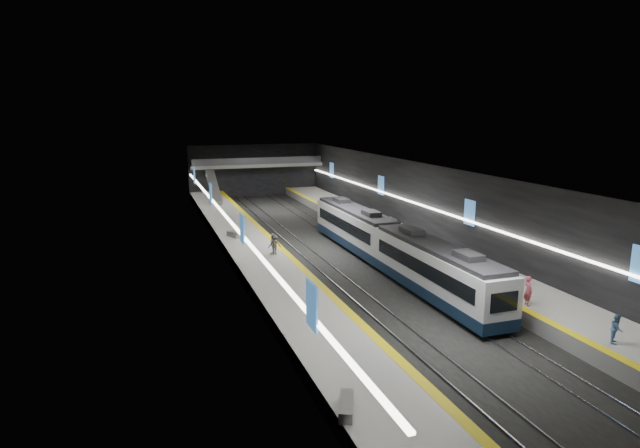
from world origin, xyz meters
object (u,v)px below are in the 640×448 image
object	(u,v)px
bench_right_far	(392,220)
passenger_left_b	(275,245)
escalator	(214,187)
bench_left_far	(234,235)
train	(389,244)
bench_left_near	(346,406)
passenger_left_a	(273,244)
passenger_right_a	(528,291)
passenger_right_b	(617,329)

from	to	relation	value
bench_right_far	passenger_left_b	size ratio (longest dim) A/B	0.93
escalator	bench_left_far	bearing A→B (deg)	-92.87
train	bench_right_far	distance (m)	15.28
escalator	bench_left_near	world-z (taller)	escalator
escalator	passenger_left_a	size ratio (longest dim) A/B	4.41
passenger_left_a	escalator	bearing A→B (deg)	176.96
bench_left_near	passenger_left_a	world-z (taller)	passenger_left_a
escalator	bench_left_near	bearing A→B (deg)	-92.11
train	bench_right_far	size ratio (longest dim) A/B	18.71
escalator	passenger_left_a	world-z (taller)	escalator
bench_left_far	bench_left_near	bearing A→B (deg)	-112.04
bench_left_near	passenger_left_b	world-z (taller)	passenger_left_b
train	passenger_right_a	distance (m)	13.42
bench_left_far	passenger_left_a	size ratio (longest dim) A/B	1.05
train	bench_right_far	bearing A→B (deg)	62.66
escalator	passenger_left_b	bearing A→B (deg)	-87.77
escalator	passenger_right_a	size ratio (longest dim) A/B	4.11
train	passenger_left_b	size ratio (longest dim) A/B	17.38
bench_left_far	passenger_right_a	bearing A→B (deg)	-79.98
bench_left_far	passenger_left_a	bearing A→B (deg)	-94.41
bench_right_far	passenger_right_a	world-z (taller)	passenger_right_a
passenger_right_a	passenger_left_b	distance (m)	21.07
passenger_right_b	passenger_left_a	distance (m)	26.76
train	passenger_left_a	xyz separation A→B (m)	(-8.98, 4.27, -0.29)
passenger_right_b	passenger_left_a	size ratio (longest dim) A/B	0.88
bench_right_far	passenger_left_b	distance (m)	18.44
escalator	bench_right_far	size ratio (longest dim) A/B	4.98
train	bench_left_far	size ratio (longest dim) A/B	15.83
bench_left_far	train	bearing A→B (deg)	-66.88
escalator	passenger_right_b	distance (m)	54.57
bench_left_far	passenger_left_a	xyz separation A→B (m)	(2.12, -7.40, 0.68)
escalator	bench_left_near	distance (m)	54.35
train	passenger_right_b	distance (m)	19.53
passenger_right_a	passenger_right_b	size ratio (longest dim) A/B	1.22
passenger_left_a	passenger_right_a	bearing A→B (deg)	30.61
passenger_right_b	passenger_left_a	bearing A→B (deg)	80.06
passenger_left_a	passenger_left_b	xyz separation A→B (m)	(0.12, -0.12, -0.04)
bench_left_near	bench_right_far	distance (m)	39.13
passenger_right_a	bench_left_near	bearing A→B (deg)	129.84
passenger_left_a	passenger_right_b	bearing A→B (deg)	24.11
escalator	passenger_right_b	bearing A→B (deg)	-75.07
passenger_left_a	bench_left_near	bearing A→B (deg)	-11.96
train	bench_left_far	xyz separation A→B (m)	(-11.10, 11.67, -0.96)
bench_left_near	passenger_left_b	bearing A→B (deg)	106.34
bench_left_near	passenger_right_b	world-z (taller)	passenger_right_b
escalator	passenger_left_a	xyz separation A→B (m)	(1.02, -29.35, -0.99)
bench_right_far	passenger_right_a	size ratio (longest dim) A/B	0.82
bench_right_far	train	bearing A→B (deg)	-114.92
bench_left_near	passenger_right_a	distance (m)	17.23
passenger_right_a	passenger_right_b	world-z (taller)	passenger_right_a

